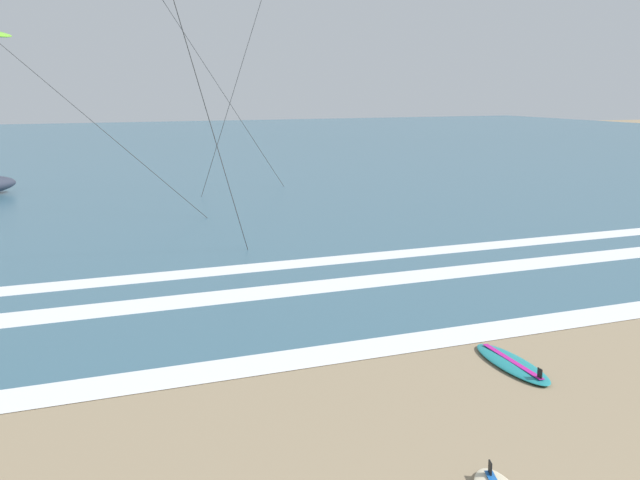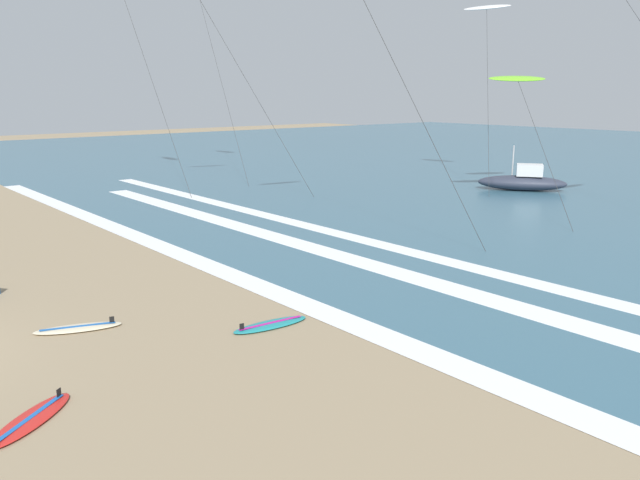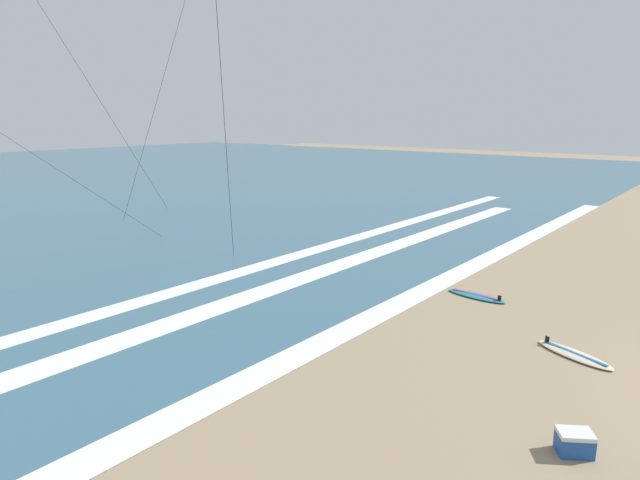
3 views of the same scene
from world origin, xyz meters
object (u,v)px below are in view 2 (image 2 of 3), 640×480
object	(u,v)px
kite_lime_distant_high	(517,79)
offshore_boat	(523,181)
surfboard_left_pile	(271,325)
surfboard_foreground_flat	(78,328)
kite_white_far_left	(487,8)
surfboard_near_water	(31,419)

from	to	relation	value
kite_lime_distant_high	offshore_boat	distance (m)	7.06
surfboard_left_pile	surfboard_foreground_flat	world-z (taller)	same
surfboard_foreground_flat	offshore_boat	xyz separation A→B (m)	(-6.19, 29.01, 0.51)
surfboard_foreground_flat	kite_white_far_left	world-z (taller)	kite_white_far_left
surfboard_left_pile	kite_white_far_left	distance (m)	32.20
surfboard_left_pile	offshore_boat	distance (m)	26.74
surfboard_near_water	offshore_boat	bearing A→B (deg)	108.13
kite_white_far_left	offshore_boat	xyz separation A→B (m)	(4.68, -1.80, -10.51)
surfboard_left_pile	surfboard_near_water	bearing A→B (deg)	-79.26
surfboard_foreground_flat	kite_lime_distant_high	xyz separation A→B (m)	(-4.72, 25.50, 6.45)
kite_white_far_left	kite_lime_distant_high	world-z (taller)	kite_white_far_left
kite_white_far_left	kite_lime_distant_high	distance (m)	9.32
kite_lime_distant_high	surfboard_left_pile	bearing A→B (deg)	-70.62
surfboard_near_water	offshore_boat	world-z (taller)	offshore_boat
surfboard_near_water	surfboard_foreground_flat	world-z (taller)	same
kite_white_far_left	offshore_boat	size ratio (longest dim) A/B	2.16
offshore_boat	surfboard_foreground_flat	bearing A→B (deg)	-77.96
surfboard_near_water	kite_lime_distant_high	size ratio (longest dim) A/B	0.26
kite_white_far_left	kite_lime_distant_high	size ratio (longest dim) A/B	1.43
surfboard_near_water	kite_lime_distant_high	distance (m)	29.81
kite_lime_distant_high	offshore_boat	xyz separation A→B (m)	(-1.47, 3.51, -5.95)
surfboard_foreground_flat	kite_lime_distant_high	size ratio (longest dim) A/B	0.28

